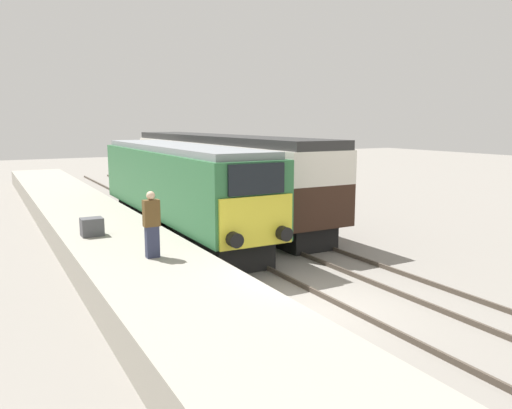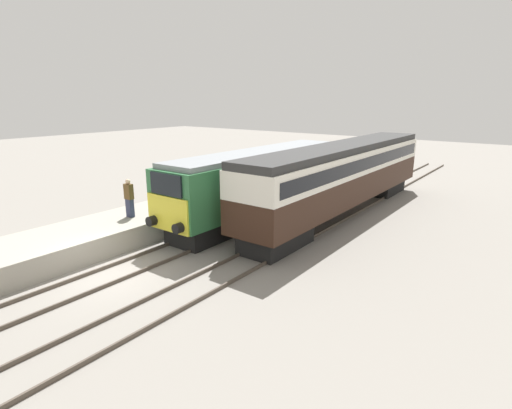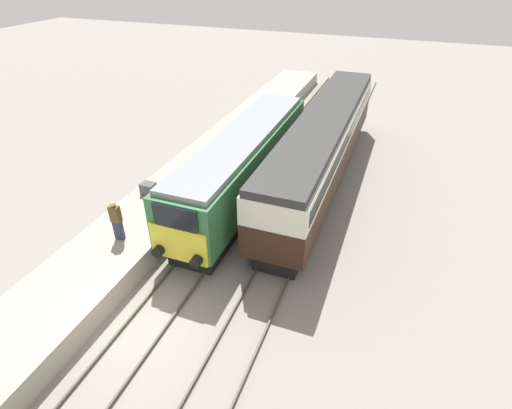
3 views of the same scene
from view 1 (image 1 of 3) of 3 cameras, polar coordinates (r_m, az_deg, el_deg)
The scene contains 8 objects.
ground_plane at distance 13.15m, azimuth 6.36°, elevation -11.74°, with size 120.00×120.00×0.00m, color gray.
platform_left at distance 18.86m, azimuth -16.50°, elevation -3.97°, with size 3.50×50.00×1.00m.
rails_near_track at distance 17.23m, azimuth -3.35°, elevation -6.31°, with size 1.51×60.00×0.14m.
rails_far_track at distance 18.90m, azimuth 6.01°, elevation -4.93°, with size 1.50×60.00×0.14m.
locomotive at distance 20.97m, azimuth -8.83°, elevation 2.15°, with size 2.70×13.76×3.82m.
passenger_carriage at distance 25.43m, azimuth -4.39°, elevation 4.28°, with size 2.75×18.09×4.09m.
person_on_platform at distance 14.08m, azimuth -11.84°, elevation -2.24°, with size 0.44×0.26×1.87m.
luggage_crate at distance 17.42m, azimuth -18.24°, elevation -2.44°, with size 0.70×0.56×0.60m.
Camera 1 is at (-7.17, -9.96, 4.73)m, focal length 35.00 mm.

